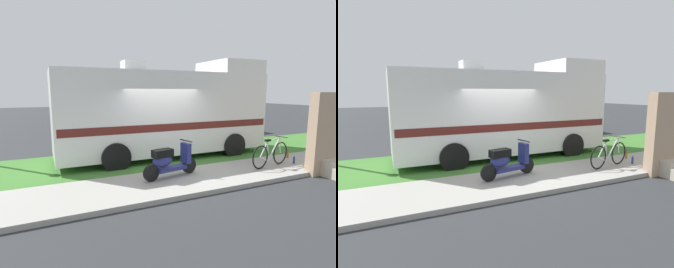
# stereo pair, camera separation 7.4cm
# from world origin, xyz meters

# --- Properties ---
(ground_plane) EXTENTS (80.00, 80.00, 0.00)m
(ground_plane) POSITION_xyz_m (0.00, 0.00, 0.00)
(ground_plane) COLOR #2D3033
(sidewalk) EXTENTS (24.00, 2.00, 0.12)m
(sidewalk) POSITION_xyz_m (0.00, -1.20, 0.06)
(sidewalk) COLOR #9E9B93
(sidewalk) RESTS_ON ground
(grass_strip) EXTENTS (24.00, 3.40, 0.08)m
(grass_strip) POSITION_xyz_m (0.00, 1.50, 0.04)
(grass_strip) COLOR #3D752D
(grass_strip) RESTS_ON ground
(motorhome_rv) EXTENTS (7.56, 2.49, 3.58)m
(motorhome_rv) POSITION_xyz_m (0.65, 1.70, 1.70)
(motorhome_rv) COLOR silver
(motorhome_rv) RESTS_ON ground
(scooter) EXTENTS (1.70, 0.60, 0.97)m
(scooter) POSITION_xyz_m (-0.46, -0.92, 0.58)
(scooter) COLOR black
(scooter) RESTS_ON ground
(bicycle) EXTENTS (1.71, 0.52, 0.91)m
(bicycle) POSITION_xyz_m (2.85, -1.24, 0.52)
(bicycle) COLOR black
(bicycle) RESTS_ON ground
(pickup_truck_near) EXTENTS (5.09, 2.19, 1.71)m
(pickup_truck_near) POSITION_xyz_m (4.99, 5.84, 0.92)
(pickup_truck_near) COLOR maroon
(pickup_truck_near) RESTS_ON ground
(bottle_green) EXTENTS (0.06, 0.06, 0.25)m
(bottle_green) POSITION_xyz_m (3.79, -1.32, 0.23)
(bottle_green) COLOR navy
(bottle_green) RESTS_ON ground
(bottle_spare) EXTENTS (0.07, 0.07, 0.30)m
(bottle_spare) POSITION_xyz_m (4.20, -0.71, 0.25)
(bottle_spare) COLOR brown
(bottle_spare) RESTS_ON ground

